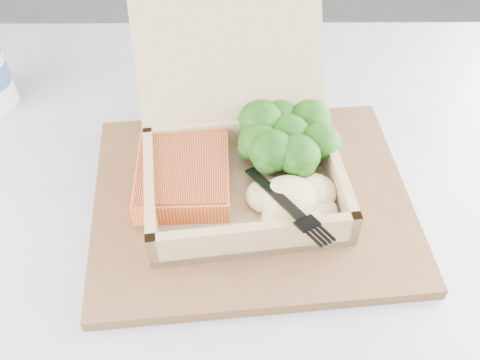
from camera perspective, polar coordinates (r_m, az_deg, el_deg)
name	(u,v)px	position (r m, az deg, el deg)	size (l,w,h in m)	color
floor	(246,247)	(1.48, 0.67, -7.15)	(4.00, 4.00, 0.00)	gray
cafe_table	(211,336)	(0.72, -3.14, -16.27)	(1.09, 1.09, 0.75)	black
serving_tray	(252,200)	(0.59, 1.25, -2.13)	(0.34, 0.27, 0.01)	brown
takeout_container	(239,141)	(0.57, -0.10, 4.16)	(0.25, 0.28, 0.18)	tan
salmon_fillet	(183,170)	(0.58, -6.05, 1.11)	(0.10, 0.13, 0.03)	orange
broccoli_pile	(289,139)	(0.60, 5.20, 4.36)	(0.12, 0.12, 0.04)	#2D7219
mashed_potatoes	(290,198)	(0.55, 5.32, -1.97)	(0.10, 0.08, 0.03)	beige
plastic_fork	(265,181)	(0.54, 2.63, -0.06)	(0.04, 0.14, 0.03)	black
receipt	(262,93)	(0.73, 2.40, 9.25)	(0.07, 0.13, 0.00)	white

